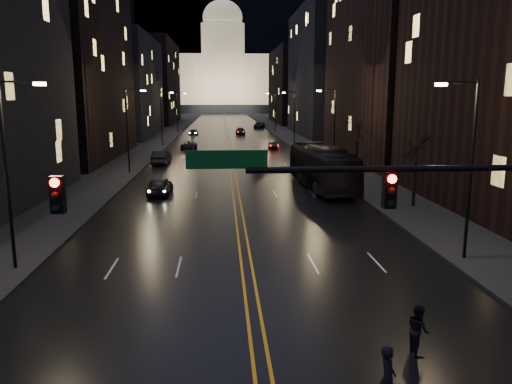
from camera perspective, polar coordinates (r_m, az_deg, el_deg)
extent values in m
plane|color=black|center=(15.66, 0.84, -20.56)|extent=(900.00, 900.00, 0.00)
cube|color=black|center=(143.54, -3.48, 7.65)|extent=(20.00, 320.00, 0.02)
cube|color=black|center=(144.11, -9.11, 7.57)|extent=(8.00, 320.00, 0.16)
cube|color=black|center=(144.33, 2.13, 7.70)|extent=(8.00, 320.00, 0.16)
cube|color=orange|center=(143.54, -3.48, 7.65)|extent=(0.62, 320.00, 0.01)
cube|color=black|center=(70.42, -21.03, 14.97)|extent=(12.00, 30.00, 28.00)
cube|color=black|center=(107.18, -14.90, 11.54)|extent=(12.00, 34.00, 20.00)
cube|color=black|center=(154.63, -11.55, 12.13)|extent=(12.00, 40.00, 24.00)
cube|color=black|center=(67.93, 16.12, 19.69)|extent=(12.00, 30.00, 38.00)
cube|color=black|center=(107.71, 8.17, 13.39)|extent=(12.00, 34.00, 26.00)
cube|color=black|center=(154.92, 4.40, 11.94)|extent=(12.00, 40.00, 22.00)
cube|color=black|center=(399.51, 2.16, 19.10)|extent=(520.00, 60.00, 130.00)
cube|color=black|center=(263.38, -3.71, 9.56)|extent=(90.00, 50.00, 4.00)
cube|color=#E4BE84|center=(263.42, -3.75, 12.61)|extent=(80.00, 36.00, 24.00)
cylinder|color=beige|center=(264.77, -3.81, 16.94)|extent=(22.00, 22.00, 16.00)
ellipsoid|color=beige|center=(266.15, -3.84, 19.29)|extent=(20.00, 20.00, 17.00)
cylinder|color=#E4BE84|center=(267.52, -3.86, 21.09)|extent=(4.00, 4.00, 6.00)
cylinder|color=black|center=(14.99, 22.38, 2.53)|extent=(12.00, 0.18, 0.18)
cube|color=black|center=(14.24, -21.73, -0.28)|extent=(0.35, 0.30, 1.00)
cube|color=black|center=(14.32, 15.01, 0.19)|extent=(0.35, 0.30, 1.00)
sphere|color=#FF0705|center=(14.01, -22.05, 0.98)|extent=(0.24, 0.24, 0.24)
sphere|color=#FF0705|center=(14.09, 15.31, 1.45)|extent=(0.24, 0.24, 0.24)
cube|color=#053F14|center=(13.41, -3.35, 3.73)|extent=(2.20, 0.06, 0.50)
cylinder|color=black|center=(26.52, 23.36, 2.06)|extent=(0.16, 0.16, 9.00)
cylinder|color=black|center=(25.87, 22.28, 11.51)|extent=(1.80, 0.10, 0.10)
cube|color=#FFE299|center=(25.49, 20.41, 11.44)|extent=(0.50, 0.25, 0.15)
cylinder|color=black|center=(25.57, -26.58, 1.50)|extent=(0.16, 0.16, 9.00)
cylinder|color=black|center=(24.98, -25.49, 11.32)|extent=(1.80, 0.10, 0.10)
cube|color=#FFE299|center=(24.67, -23.49, 11.26)|extent=(0.50, 0.25, 0.15)
cylinder|color=black|center=(54.79, 8.95, 6.95)|extent=(0.16, 0.16, 9.00)
cylinder|color=black|center=(54.48, 8.15, 11.48)|extent=(1.80, 0.10, 0.10)
cube|color=#FFE299|center=(54.30, 7.20, 11.40)|extent=(0.50, 0.25, 0.15)
cylinder|color=black|center=(54.33, -14.47, 6.70)|extent=(0.16, 0.16, 9.00)
cylinder|color=black|center=(54.06, -13.74, 11.28)|extent=(1.80, 0.10, 0.10)
cube|color=#FFE299|center=(53.91, -12.77, 11.22)|extent=(0.50, 0.25, 0.15)
cylinder|color=black|center=(84.26, 4.42, 8.39)|extent=(0.16, 0.16, 9.00)
cylinder|color=black|center=(84.06, 3.84, 11.33)|extent=(1.80, 0.10, 0.10)
cube|color=#FFE299|center=(83.94, 3.22, 11.27)|extent=(0.50, 0.25, 0.15)
cylinder|color=black|center=(83.97, -10.77, 8.23)|extent=(0.16, 0.16, 9.00)
cylinder|color=black|center=(83.79, -10.25, 11.18)|extent=(1.80, 0.10, 0.10)
cube|color=#FFE299|center=(83.70, -9.63, 11.14)|extent=(0.50, 0.25, 0.15)
cylinder|color=black|center=(114.01, 2.23, 9.07)|extent=(0.16, 0.16, 9.00)
cylinder|color=black|center=(113.86, 1.78, 11.24)|extent=(1.80, 0.10, 0.10)
cube|color=#FFE299|center=(113.77, 1.32, 11.19)|extent=(0.50, 0.25, 0.15)
cylinder|color=black|center=(113.79, -8.99, 8.94)|extent=(0.16, 0.16, 9.00)
cylinder|color=black|center=(113.66, -8.60, 11.12)|extent=(1.80, 0.10, 0.10)
cube|color=#FFE299|center=(113.59, -8.14, 11.08)|extent=(0.50, 0.25, 0.15)
cylinder|color=black|center=(38.56, 17.64, 0.82)|extent=(0.24, 0.24, 3.50)
cylinder|color=black|center=(53.60, 11.43, 3.82)|extent=(0.24, 0.24, 3.50)
imported|color=black|center=(45.20, 7.54, 2.83)|extent=(4.01, 13.67, 3.76)
imported|color=black|center=(42.59, -10.95, 0.71)|extent=(1.96, 4.56, 1.53)
imported|color=black|center=(61.81, -10.76, 3.92)|extent=(1.97, 5.15, 1.68)
imported|color=black|center=(78.37, -7.67, 5.37)|extent=(2.38, 5.14, 1.42)
imported|color=black|center=(106.15, -7.20, 6.78)|extent=(2.43, 4.71, 1.31)
imported|color=black|center=(60.56, 0.31, 3.90)|extent=(1.68, 4.68, 1.54)
imported|color=black|center=(78.25, 1.94, 5.40)|extent=(1.88, 3.90, 1.28)
imported|color=black|center=(107.33, -1.79, 6.94)|extent=(2.04, 4.96, 1.43)
imported|color=black|center=(129.27, 0.37, 7.65)|extent=(3.33, 5.95, 1.57)
imported|color=black|center=(14.35, 14.80, -19.90)|extent=(0.59, 0.75, 1.81)
imported|color=black|center=(17.34, 18.04, -14.71)|extent=(0.46, 0.82, 1.66)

